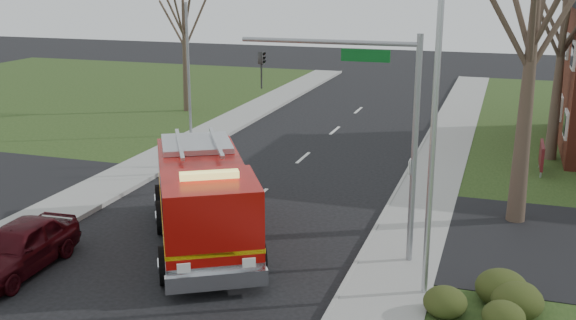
% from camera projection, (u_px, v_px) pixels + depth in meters
% --- Properties ---
extents(ground, '(120.00, 120.00, 0.00)m').
position_uv_depth(ground, '(189.00, 256.00, 20.68)').
color(ground, black).
rests_on(ground, ground).
extents(sidewalk_right, '(2.40, 80.00, 0.15)m').
position_uv_depth(sidewalk_right, '(390.00, 281.00, 18.80)').
color(sidewalk_right, gray).
rests_on(sidewalk_right, ground).
extents(sidewalk_left, '(2.40, 80.00, 0.15)m').
position_uv_depth(sidewalk_left, '(22.00, 230.00, 22.53)').
color(sidewalk_left, gray).
rests_on(sidewalk_left, ground).
extents(health_center_sign, '(0.12, 2.00, 1.40)m').
position_uv_depth(health_center_sign, '(542.00, 155.00, 28.73)').
color(health_center_sign, '#561418').
rests_on(health_center_sign, ground).
extents(hedge_corner, '(2.80, 2.00, 0.90)m').
position_uv_depth(hedge_corner, '(495.00, 295.00, 16.90)').
color(hedge_corner, '#293613').
rests_on(hedge_corner, lawn_right).
extents(bare_tree_near, '(6.00, 6.00, 12.00)m').
position_uv_depth(bare_tree_near, '(536.00, 5.00, 21.33)').
color(bare_tree_near, '#3F2E25').
rests_on(bare_tree_near, ground).
extents(bare_tree_far, '(5.25, 5.25, 10.50)m').
position_uv_depth(bare_tree_far, '(565.00, 18.00, 29.37)').
color(bare_tree_far, '#3F2E25').
rests_on(bare_tree_far, ground).
extents(bare_tree_left, '(4.50, 4.50, 9.00)m').
position_uv_depth(bare_tree_left, '(184.00, 22.00, 40.51)').
color(bare_tree_left, '#3F2E25').
rests_on(bare_tree_left, ground).
extents(traffic_signal_mast, '(5.29, 0.18, 6.80)m').
position_uv_depth(traffic_signal_mast, '(371.00, 106.00, 19.23)').
color(traffic_signal_mast, gray).
rests_on(traffic_signal_mast, ground).
extents(streetlight_pole, '(1.48, 0.16, 8.40)m').
position_uv_depth(streetlight_pole, '(431.00, 132.00, 16.86)').
color(streetlight_pole, '#B7BABF').
rests_on(streetlight_pole, ground).
extents(utility_pole_far, '(0.14, 0.14, 7.00)m').
position_uv_depth(utility_pole_far, '(188.00, 72.00, 34.61)').
color(utility_pole_far, gray).
rests_on(utility_pole_far, ground).
extents(fire_engine, '(6.20, 8.12, 3.16)m').
position_uv_depth(fire_engine, '(204.00, 203.00, 21.12)').
color(fire_engine, '#9A0B07').
rests_on(fire_engine, ground).
extents(parked_car_maroon, '(1.95, 4.41, 1.48)m').
position_uv_depth(parked_car_maroon, '(18.00, 247.00, 19.46)').
color(parked_car_maroon, '#37080E').
rests_on(parked_car_maroon, ground).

